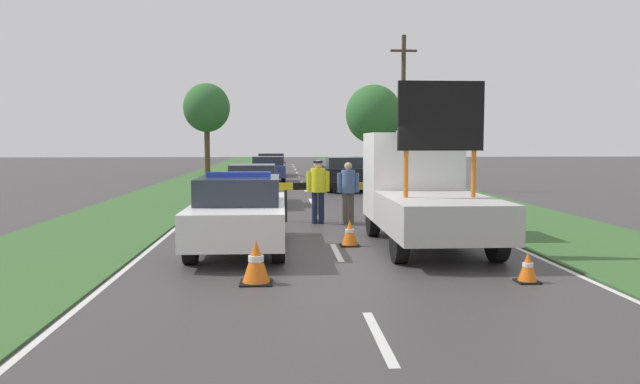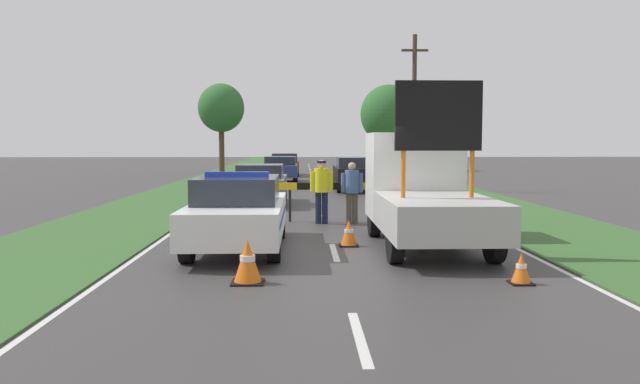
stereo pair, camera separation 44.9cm
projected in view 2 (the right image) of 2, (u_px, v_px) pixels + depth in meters
ground_plane at (334, 253)px, 12.43m from camera, size 160.00×160.00×0.00m
lane_markings at (315, 188)px, 29.89m from camera, size 7.72×70.11×0.01m
grass_verge_left at (203, 185)px, 32.19m from camera, size 3.68×120.00×0.03m
grass_verge_right at (424, 184)px, 32.53m from camera, size 3.68×120.00×0.03m
police_car at (238, 212)px, 12.79m from camera, size 1.84×4.81×1.60m
work_truck at (422, 191)px, 13.45m from camera, size 2.06×5.20×3.37m
road_barrier at (332, 189)px, 17.27m from camera, size 2.94×0.08×1.08m
police_officer at (322, 186)px, 16.79m from camera, size 0.62×0.39×1.72m
pedestrian_civilian at (352, 188)px, 16.89m from camera, size 0.60×0.38×1.66m
traffic_cone_near_police at (422, 211)px, 17.38m from camera, size 0.43×0.43×0.60m
traffic_cone_centre_front at (248, 261)px, 9.74m from camera, size 0.51×0.51×0.70m
traffic_cone_near_truck at (521, 269)px, 9.69m from camera, size 0.35×0.35×0.49m
traffic_cone_behind_barrier at (349, 233)px, 13.21m from camera, size 0.40×0.40×0.56m
traffic_cone_lane_edge at (230, 214)px, 16.17m from camera, size 0.51×0.51×0.70m
queued_car_suv_grey at (261, 183)px, 22.05m from camera, size 1.77×4.12×1.42m
queued_car_sedan_black at (354, 173)px, 28.42m from camera, size 1.71×4.28×1.52m
queued_car_hatch_blue at (280, 169)px, 34.11m from camera, size 1.87×4.12×1.42m
queued_car_wagon_maroon at (285, 164)px, 40.53m from camera, size 1.82×3.95×1.47m
roadside_tree_near_left at (388, 114)px, 48.40m from camera, size 4.36×4.36×6.66m
roadside_tree_near_right at (221, 108)px, 43.28m from camera, size 3.20×3.20×6.26m
utility_pole at (414, 111)px, 28.12m from camera, size 1.20×0.20×7.01m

